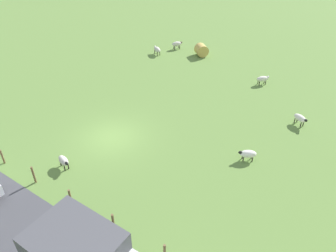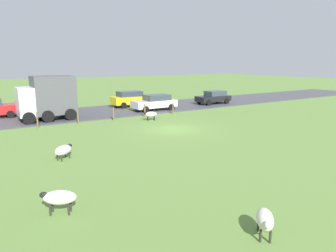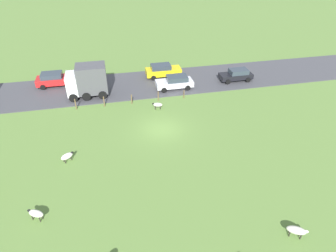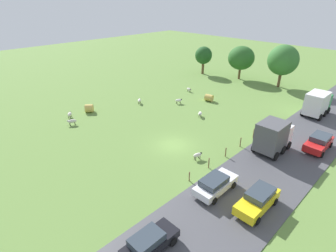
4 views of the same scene
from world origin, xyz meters
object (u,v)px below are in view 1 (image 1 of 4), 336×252
Objects in this scene: sheep_1 at (248,154)px; sheep_0 at (177,44)px; sheep_4 at (263,79)px; sheep_5 at (64,161)px; sheep_3 at (157,49)px; sheep_6 at (300,118)px; hay_bale_1 at (201,50)px.

sheep_0 is at bearing -133.78° from sheep_1.
sheep_4 is 0.95× the size of sheep_5.
sheep_5 is (17.44, 5.54, -0.02)m from sheep_3.
sheep_3 reaches higher than sheep_1.
sheep_1 is 0.99× the size of sheep_5.
sheep_6 is 0.99× the size of hay_bale_1.
sheep_6 is at bearing 44.91° from sheep_4.
hay_bale_1 reaches higher than sheep_4.
sheep_6 is at bearing 73.28° from sheep_3.
sheep_6 reaches higher than sheep_1.
sheep_0 is 0.90× the size of sheep_3.
sheep_5 is (6.86, -8.93, 0.04)m from sheep_1.
sheep_5 reaches higher than sheep_1.
sheep_0 is 11.00m from sheep_4.
sheep_4 is 8.02m from hay_bale_1.
sheep_4 reaches higher than sheep_5.
sheep_3 reaches higher than sheep_5.
hay_bale_1 is at bearing -140.85° from sheep_1.
sheep_0 reaches higher than sheep_5.
sheep_6 is at bearing 64.41° from sheep_0.
sheep_6 is 14.04m from hay_bale_1.
sheep_1 is at bearing 46.22° from sheep_0.
sheep_6 reaches higher than sheep_4.
sheep_4 is (0.30, 11.55, -0.01)m from sheep_3.
sheep_0 is at bearing -166.83° from sheep_5.
sheep_3 is at bearing -126.16° from sheep_1.
sheep_6 is (-5.76, 1.58, 0.07)m from sheep_1.
sheep_4 is 6.38m from sheep_6.
sheep_5 is 0.96× the size of hay_bale_1.
sheep_0 is 1.01× the size of sheep_5.
sheep_0 is 1.02× the size of sheep_1.
sheep_3 is 11.55m from sheep_4.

